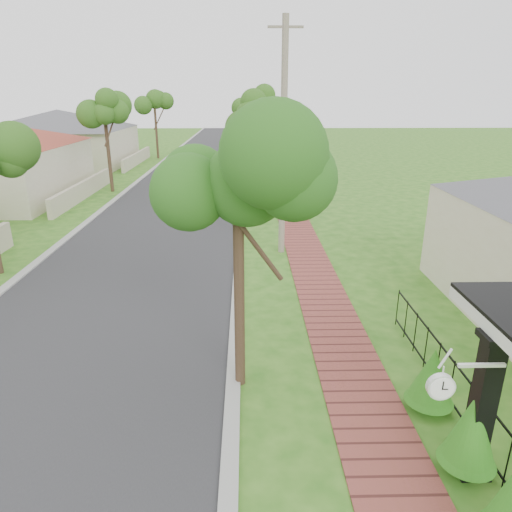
# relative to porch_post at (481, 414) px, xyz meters

# --- Properties ---
(ground) EXTENTS (160.00, 160.00, 0.00)m
(ground) POSITION_rel_porch_post_xyz_m (-4.55, 1.00, -1.12)
(ground) COLOR #296217
(ground) RESTS_ON ground
(road) EXTENTS (7.00, 120.00, 0.02)m
(road) POSITION_rel_porch_post_xyz_m (-7.55, 21.00, -1.12)
(road) COLOR #28282B
(road) RESTS_ON ground
(kerb_right) EXTENTS (0.30, 120.00, 0.10)m
(kerb_right) POSITION_rel_porch_post_xyz_m (-3.90, 21.00, -1.12)
(kerb_right) COLOR #9E9E99
(kerb_right) RESTS_ON ground
(kerb_left) EXTENTS (0.30, 120.00, 0.10)m
(kerb_left) POSITION_rel_porch_post_xyz_m (-11.20, 21.00, -1.12)
(kerb_left) COLOR #9E9E99
(kerb_left) RESTS_ON ground
(sidewalk) EXTENTS (1.50, 120.00, 0.03)m
(sidewalk) POSITION_rel_porch_post_xyz_m (-1.30, 21.00, -1.12)
(sidewalk) COLOR brown
(sidewalk) RESTS_ON ground
(porch_post) EXTENTS (0.48, 0.48, 2.52)m
(porch_post) POSITION_rel_porch_post_xyz_m (0.00, 0.00, 0.00)
(porch_post) COLOR black
(porch_post) RESTS_ON ground
(picket_fence) EXTENTS (0.03, 8.02, 1.00)m
(picket_fence) POSITION_rel_porch_post_xyz_m (0.35, 1.00, -0.59)
(picket_fence) COLOR black
(picket_fence) RESTS_ON ground
(street_trees) EXTENTS (10.70, 37.65, 5.89)m
(street_trees) POSITION_rel_porch_post_xyz_m (-7.42, 27.84, 3.42)
(street_trees) COLOR #382619
(street_trees) RESTS_ON ground
(hedge_row) EXTENTS (0.82, 4.69, 1.89)m
(hedge_row) POSITION_rel_porch_post_xyz_m (-0.10, -0.64, -0.34)
(hedge_row) COLOR #185D12
(hedge_row) RESTS_ON ground
(far_house_grey) EXTENTS (15.56, 15.56, 4.60)m
(far_house_grey) POSITION_rel_porch_post_xyz_m (-19.52, 35.00, 1.22)
(far_house_grey) COLOR beige
(far_house_grey) RESTS_ON ground
(parked_car_red) EXTENTS (1.82, 4.07, 1.36)m
(parked_car_red) POSITION_rel_porch_post_xyz_m (-5.55, 21.01, -0.44)
(parked_car_red) COLOR maroon
(parked_car_red) RESTS_ON ground
(parked_car_white) EXTENTS (2.24, 4.42, 1.39)m
(parked_car_white) POSITION_rel_porch_post_xyz_m (-4.71, 26.58, -0.42)
(parked_car_white) COLOR white
(parked_car_white) RESTS_ON ground
(near_tree) EXTENTS (1.97, 1.97, 5.05)m
(near_tree) POSITION_rel_porch_post_xyz_m (-3.75, 2.50, 2.89)
(near_tree) COLOR #382619
(near_tree) RESTS_ON ground
(utility_pole) EXTENTS (1.20, 0.24, 8.29)m
(utility_pole) POSITION_rel_porch_post_xyz_m (-2.25, 11.03, 3.09)
(utility_pole) COLOR gray
(utility_pole) RESTS_ON ground
(station_clock) EXTENTS (1.05, 0.13, 0.56)m
(station_clock) POSITION_rel_porch_post_xyz_m (-0.86, -0.40, 0.83)
(station_clock) COLOR white
(station_clock) RESTS_ON ground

